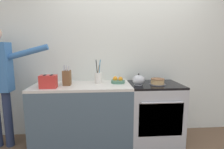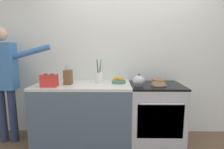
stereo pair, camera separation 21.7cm
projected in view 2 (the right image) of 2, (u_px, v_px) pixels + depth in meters
name	position (u px, v px, depth m)	size (l,w,h in m)	color
wall_back	(130.00, 55.00, 2.80)	(8.00, 0.04, 2.60)	silver
counter_cabinet	(83.00, 113.00, 2.61)	(1.40, 0.62, 0.88)	#4C6070
stove_range	(155.00, 113.00, 2.60)	(0.75, 0.65, 0.88)	#B7BABF
layer_cake	(159.00, 83.00, 2.46)	(0.24, 0.24, 0.09)	#4C4C51
tea_kettle	(139.00, 81.00, 2.45)	(0.21, 0.17, 0.17)	#B7BABF
knife_block	(68.00, 77.00, 2.54)	(0.11, 0.15, 0.29)	brown
utensil_crock	(99.00, 77.00, 2.63)	(0.11, 0.11, 0.35)	silver
fruit_bowl	(119.00, 81.00, 2.63)	(0.21, 0.21, 0.10)	#4C7F66
toaster	(49.00, 80.00, 2.38)	(0.23, 0.13, 0.17)	red
person_baker	(4.00, 75.00, 2.52)	(0.95, 0.20, 1.70)	#283351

